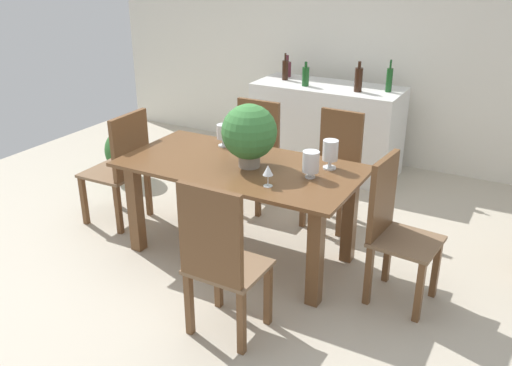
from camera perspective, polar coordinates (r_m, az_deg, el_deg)
The scene contains 20 objects.
ground_plane at distance 4.47m, azimuth -1.51°, elevation -7.28°, with size 7.04×7.04×0.00m, color #BCB29E.
back_wall at distance 6.31m, azimuth 10.74°, elevation 14.01°, with size 6.40×0.10×2.60m, color silver.
dining_table at distance 4.19m, azimuth -1.64°, elevation -0.01°, with size 1.81×0.93×0.77m.
chair_far_left at distance 5.16m, azimuth -0.25°, elevation 3.69°, with size 0.47×0.44×0.97m.
chair_near_right at distance 3.30m, azimuth -3.85°, elevation -7.63°, with size 0.46×0.41×1.06m.
chair_foot_end at distance 3.81m, azimuth 14.01°, elevation -4.21°, with size 0.46×0.45×1.02m.
chair_far_right at distance 4.84m, azimuth 8.22°, elevation 2.08°, with size 0.43×0.43×0.99m.
chair_head_end at distance 4.87m, azimuth -13.62°, elevation 1.99°, with size 0.47×0.49×1.01m.
flower_centerpiece at distance 4.01m, azimuth -0.71°, elevation 5.19°, with size 0.41×0.41×0.47m.
crystal_vase_left at distance 3.87m, azimuth 5.68°, elevation 2.15°, with size 0.12×0.12×0.19m.
crystal_vase_center_near at distance 4.49m, azimuth -3.43°, elevation 5.21°, with size 0.10×0.10×0.18m.
crystal_vase_right at distance 4.05m, azimuth 7.69°, elevation 3.25°, with size 0.11×0.11×0.22m.
wine_glass at distance 3.71m, azimuth 1.25°, elevation 1.24°, with size 0.07×0.07×0.15m.
kitchen_counter at distance 5.99m, azimuth 7.28°, elevation 5.57°, with size 1.54×0.65×0.94m, color silver.
wine_bottle_amber at distance 5.68m, azimuth 13.60°, elevation 10.35°, with size 0.06×0.06×0.32m.
wine_bottle_clear at distance 6.22m, azimuth 3.26°, elevation 11.70°, with size 0.08×0.08×0.24m.
wine_bottle_dark at distance 6.06m, azimuth 3.03°, elevation 11.61°, with size 0.06×0.06×0.29m.
wine_bottle_tall at distance 5.80m, azimuth 5.15°, elevation 10.95°, with size 0.07×0.07×0.25m.
wine_bottle_green at distance 5.63m, azimuth 10.55°, elevation 10.50°, with size 0.08×0.08×0.30m.
potted_plant_floor at distance 5.92m, azimuth -13.34°, elevation 3.12°, with size 0.42×0.42×0.54m.
Camera 1 is at (1.96, -3.31, 2.27)m, focal length 38.72 mm.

